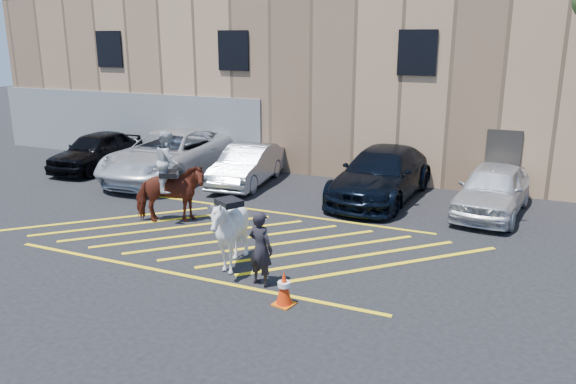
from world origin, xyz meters
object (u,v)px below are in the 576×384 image
at_px(saddled_white, 230,232).
at_px(traffic_cone, 284,288).
at_px(car_white_suv, 492,189).
at_px(car_white_pickup, 170,155).
at_px(car_blue_suv, 382,174).
at_px(car_black_suv, 97,151).
at_px(mounted_bay, 169,186).
at_px(car_silver_sedan, 247,165).
at_px(handler, 261,249).

height_order(saddled_white, traffic_cone, saddled_white).
bearing_deg(car_white_suv, saddled_white, -120.82).
bearing_deg(saddled_white, car_white_pickup, 133.60).
bearing_deg(car_white_pickup, car_blue_suv, 0.43).
height_order(car_black_suv, mounted_bay, mounted_bay).
xyz_separation_m(car_black_suv, traffic_cone, (11.63, -7.73, -0.39)).
height_order(car_white_suv, mounted_bay, mounted_bay).
bearing_deg(car_silver_sedan, traffic_cone, -64.14).
xyz_separation_m(car_black_suv, car_silver_sedan, (6.58, 0.31, -0.05)).
bearing_deg(car_black_suv, car_white_pickup, -3.71).
distance_m(car_black_suv, car_white_pickup, 3.51).
relative_size(handler, saddled_white, 0.77).
xyz_separation_m(car_silver_sedan, handler, (4.22, -7.38, 0.12)).
distance_m(car_silver_sedan, car_blue_suv, 4.85).
bearing_deg(handler, car_silver_sedan, -46.92).
xyz_separation_m(car_blue_suv, car_white_suv, (3.43, -0.29, -0.06)).
bearing_deg(mounted_bay, car_white_pickup, 125.21).
relative_size(car_black_suv, car_white_suv, 1.01).
relative_size(car_black_suv, traffic_cone, 6.05).
distance_m(car_white_pickup, handler, 10.16).
relative_size(car_black_suv, car_blue_suv, 0.79).
distance_m(car_blue_suv, mounted_bay, 6.86).
relative_size(car_black_suv, mounted_bay, 1.67).
bearing_deg(car_white_pickup, car_silver_sedan, 2.71).
bearing_deg(car_silver_sedan, car_white_suv, -7.12).
relative_size(car_white_suv, handler, 2.67).
relative_size(car_black_suv, saddled_white, 2.08).
height_order(handler, saddled_white, saddled_white).
xyz_separation_m(mounted_bay, traffic_cone, (5.04, -3.36, -0.70)).
bearing_deg(car_blue_suv, traffic_cone, -84.78).
distance_m(car_white_suv, traffic_cone, 8.56).
xyz_separation_m(car_white_pickup, car_white_suv, (11.36, 0.19, -0.14)).
relative_size(car_silver_sedan, mounted_bay, 1.61).
height_order(car_silver_sedan, saddled_white, saddled_white).
distance_m(car_blue_suv, saddled_white, 7.27).
height_order(car_black_suv, car_silver_sedan, car_black_suv).
relative_size(car_blue_suv, traffic_cone, 7.65).
relative_size(handler, mounted_bay, 0.62).
distance_m(car_black_suv, handler, 12.91).
height_order(car_white_pickup, car_silver_sedan, car_white_pickup).
xyz_separation_m(handler, traffic_cone, (0.84, -0.66, -0.46)).
bearing_deg(car_white_pickup, car_black_suv, 177.02).
distance_m(car_silver_sedan, car_white_suv, 8.28).
relative_size(car_black_suv, car_silver_sedan, 1.04).
bearing_deg(car_white_pickup, saddled_white, -49.42).
bearing_deg(car_black_suv, car_blue_suv, -1.35).
distance_m(handler, traffic_cone, 1.16).
distance_m(car_silver_sedan, handler, 8.50).
bearing_deg(car_black_suv, traffic_cone, -37.36).
bearing_deg(saddled_white, mounted_bay, 145.15).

